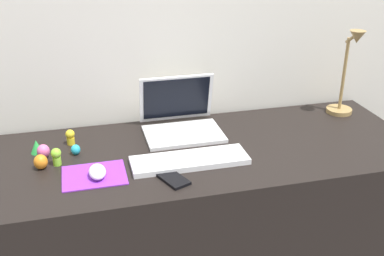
{
  "coord_description": "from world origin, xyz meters",
  "views": [
    {
      "loc": [
        -0.38,
        -1.51,
        1.54
      ],
      "look_at": [
        0.0,
        0.0,
        0.83
      ],
      "focal_mm": 44.52,
      "sensor_mm": 36.0,
      "label": 1
    }
  ],
  "objects": [
    {
      "name": "back_wall",
      "position": [
        0.0,
        0.35,
        0.84
      ],
      "size": [
        2.91,
        0.05,
        1.68
      ],
      "primitive_type": "cube",
      "color": "silver",
      "rests_on": "ground_plane"
    },
    {
      "name": "cell_phone",
      "position": [
        -0.11,
        -0.19,
        0.74
      ],
      "size": [
        0.11,
        0.14,
        0.01
      ],
      "primitive_type": "cube",
      "rotation": [
        0.0,
        0.0,
        0.39
      ],
      "color": "black",
      "rests_on": "desk"
    },
    {
      "name": "toy_figurine_orange",
      "position": [
        -0.53,
        -0.01,
        0.77
      ],
      "size": [
        0.05,
        0.05,
        0.05
      ],
      "primitive_type": "ellipsoid",
      "color": "orange",
      "rests_on": "desk"
    },
    {
      "name": "keyboard",
      "position": [
        -0.03,
        -0.09,
        0.75
      ],
      "size": [
        0.41,
        0.13,
        0.02
      ],
      "primitive_type": "cube",
      "color": "white",
      "rests_on": "desk"
    },
    {
      "name": "toy_figurine_yellow",
      "position": [
        -0.43,
        0.16,
        0.77
      ],
      "size": [
        0.03,
        0.03,
        0.06
      ],
      "color": "yellow",
      "rests_on": "desk"
    },
    {
      "name": "toy_figurine_green",
      "position": [
        -0.55,
        0.12,
        0.77
      ],
      "size": [
        0.05,
        0.05,
        0.05
      ],
      "primitive_type": "cone",
      "color": "green",
      "rests_on": "desk"
    },
    {
      "name": "mouse",
      "position": [
        -0.35,
        -0.11,
        0.76
      ],
      "size": [
        0.06,
        0.1,
        0.03
      ],
      "primitive_type": "ellipsoid",
      "color": "white",
      "rests_on": "mousepad"
    },
    {
      "name": "toy_figurine_lime",
      "position": [
        -0.48,
        0.01,
        0.77
      ],
      "size": [
        0.04,
        0.04,
        0.06
      ],
      "color": "#8CDB33",
      "rests_on": "desk"
    },
    {
      "name": "desk",
      "position": [
        0.0,
        0.0,
        0.37
      ],
      "size": [
        1.71,
        0.63,
        0.74
      ],
      "primitive_type": "cube",
      "color": "black",
      "rests_on": "ground_plane"
    },
    {
      "name": "desk_lamp",
      "position": [
        0.72,
        0.17,
        0.92
      ],
      "size": [
        0.11,
        0.14,
        0.37
      ],
      "color": "#A5844C",
      "rests_on": "desk"
    },
    {
      "name": "toy_figurine_pink",
      "position": [
        -0.53,
        0.08,
        0.76
      ],
      "size": [
        0.04,
        0.04,
        0.05
      ],
      "primitive_type": "ellipsoid",
      "color": "pink",
      "rests_on": "desk"
    },
    {
      "name": "laptop",
      "position": [
        0.0,
        0.18,
        0.79
      ],
      "size": [
        0.3,
        0.26,
        0.21
      ],
      "color": "white",
      "rests_on": "desk"
    },
    {
      "name": "toy_figurine_cyan",
      "position": [
        -0.41,
        0.07,
        0.76
      ],
      "size": [
        0.03,
        0.03,
        0.04
      ],
      "primitive_type": "ellipsoid",
      "color": "#28B7CC",
      "rests_on": "desk"
    },
    {
      "name": "mousepad",
      "position": [
        -0.36,
        -0.1,
        0.74
      ],
      "size": [
        0.21,
        0.17,
        0.0
      ],
      "primitive_type": "cube",
      "color": "purple",
      "rests_on": "desk"
    }
  ]
}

